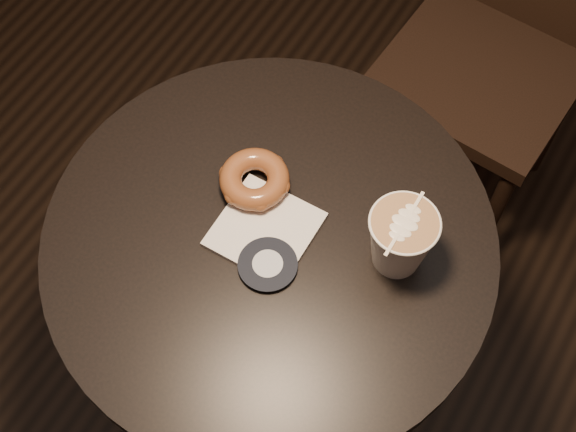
% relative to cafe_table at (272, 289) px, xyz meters
% --- Properties ---
extents(cafe_table, '(0.70, 0.70, 0.75)m').
position_rel_cafe_table_xyz_m(cafe_table, '(0.00, 0.00, 0.00)').
color(cafe_table, black).
rests_on(cafe_table, ground).
extents(chair, '(0.43, 0.43, 1.01)m').
position_rel_cafe_table_xyz_m(chair, '(0.11, 0.80, 0.02)').
color(chair, black).
rests_on(chair, ground).
extents(pastry_bag, '(0.14, 0.14, 0.01)m').
position_rel_cafe_table_xyz_m(pastry_bag, '(-0.01, 0.01, 0.20)').
color(pastry_bag, silver).
rests_on(pastry_bag, cafe_table).
extents(doughnut, '(0.11, 0.11, 0.04)m').
position_rel_cafe_table_xyz_m(doughnut, '(-0.07, 0.06, 0.23)').
color(doughnut, brown).
rests_on(doughnut, pastry_bag).
extents(latte_cup, '(0.10, 0.10, 0.11)m').
position_rel_cafe_table_xyz_m(latte_cup, '(0.18, 0.07, 0.26)').
color(latte_cup, silver).
rests_on(latte_cup, cafe_table).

